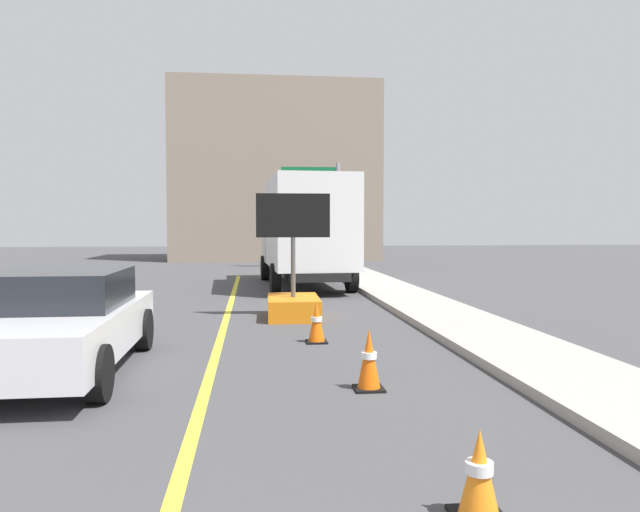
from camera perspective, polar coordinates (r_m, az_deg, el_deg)
name	(u,v)px	position (r m, az deg, el deg)	size (l,w,h in m)	color
sidewalk_curb	(629,401)	(7.57, 27.34, -12.18)	(1.83, 48.00, 0.14)	#9E9991
lane_center_stripe	(196,423)	(6.41, -11.74, -15.28)	(0.14, 36.00, 0.01)	yellow
arrow_board_trailer	(293,296)	(13.07, -2.57, -3.79)	(1.60, 1.82, 2.70)	orange
box_truck	(305,230)	(19.63, -1.41, 2.52)	(2.83, 7.27, 3.50)	black
pickup_car	(57,322)	(8.91, -23.75, -5.75)	(2.04, 4.42, 1.38)	silver
highway_guide_sign	(321,196)	(28.62, 0.14, 5.72)	(2.79, 0.24, 5.00)	gray
far_building_block	(275,174)	(36.65, -4.31, 7.79)	(12.03, 6.23, 10.30)	gray
traffic_cone_near_sign	(479,475)	(4.45, 14.92, -19.48)	(0.36, 0.36, 0.63)	black
traffic_cone_mid_lane	(369,360)	(7.40, 4.68, -9.84)	(0.36, 0.36, 0.75)	black
traffic_cone_far_lane	(317,322)	(10.28, -0.33, -6.34)	(0.36, 0.36, 0.71)	black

